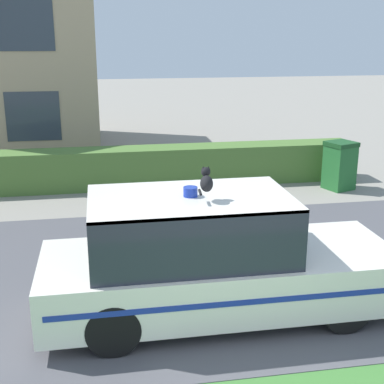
% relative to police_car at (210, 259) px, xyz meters
% --- Properties ---
extents(road_strip, '(28.00, 5.57, 0.01)m').
position_rel_police_car_xyz_m(road_strip, '(0.11, 1.35, -0.77)').
color(road_strip, '#4C4C51').
rests_on(road_strip, ground).
extents(garden_hedge, '(9.37, 0.78, 0.93)m').
position_rel_police_car_xyz_m(garden_hedge, '(0.14, 6.23, -0.31)').
color(garden_hedge, '#4C7233').
rests_on(garden_hedge, ground).
extents(police_car, '(4.54, 1.68, 1.73)m').
position_rel_police_car_xyz_m(police_car, '(0.00, 0.00, 0.00)').
color(police_car, black).
rests_on(police_car, road_strip).
extents(cat, '(0.20, 0.32, 0.29)m').
position_rel_police_car_xyz_m(cat, '(-0.09, -0.20, 1.08)').
color(cat, black).
rests_on(cat, police_car).
extents(wheelie_bin, '(0.77, 0.76, 1.13)m').
position_rel_police_car_xyz_m(wheelie_bin, '(4.17, 5.20, -0.21)').
color(wheelie_bin, '#23662D').
rests_on(wheelie_bin, ground).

